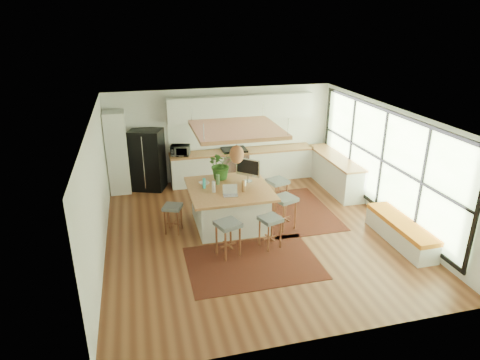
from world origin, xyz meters
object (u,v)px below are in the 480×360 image
object	(u,v)px
microwave	(180,149)
stool_near_right	(270,232)
island_plant	(221,167)
stool_right_front	(284,214)
island	(229,206)
fridge	(147,157)
monitor	(248,171)
laptop	(230,191)
stool_near_left	(228,240)
stool_right_back	(277,195)
stool_left_side	(173,218)

from	to	relation	value
microwave	stool_near_right	bearing A→B (deg)	-56.18
island_plant	stool_right_front	bearing A→B (deg)	-42.01
island	stool_right_front	xyz separation A→B (m)	(1.18, -0.49, -0.11)
fridge	monitor	size ratio (longest dim) A/B	2.77
laptop	monitor	size ratio (longest dim) A/B	0.55
stool_near_right	monitor	bearing A→B (deg)	93.35
stool_near_left	stool_right_back	world-z (taller)	stool_right_back
island	stool_right_back	xyz separation A→B (m)	(1.36, 0.57, -0.11)
stool_right_front	stool_right_back	distance (m)	1.08
island	laptop	distance (m)	0.74
stool_right_front	island_plant	distance (m)	1.87
stool_near_right	island_plant	world-z (taller)	island_plant
stool_right_front	microwave	xyz separation A→B (m)	(-1.98, 3.16, 0.75)
island	stool_near_left	world-z (taller)	island
stool_near_right	stool_right_front	size ratio (longest dim) A/B	0.89
fridge	island	xyz separation A→B (m)	(1.72, -2.69, -0.46)
stool_left_side	stool_near_right	bearing A→B (deg)	-31.39
monitor	stool_right_back	bearing A→B (deg)	63.08
stool_near_right	stool_right_back	world-z (taller)	stool_right_back
stool_left_side	island_plant	world-z (taller)	island_plant
island	stool_right_back	size ratio (longest dim) A/B	2.38
monitor	stool_right_front	bearing A→B (deg)	-5.15
fridge	island	bearing A→B (deg)	-37.09
stool_left_side	laptop	size ratio (longest dim) A/B	1.94
stool_near_right	laptop	world-z (taller)	laptop
monitor	island_plant	xyz separation A→B (m)	(-0.57, 0.35, 0.02)
island	stool_near_left	xyz separation A→B (m)	(-0.33, -1.34, -0.11)
laptop	microwave	size ratio (longest dim) A/B	0.66
stool_near_left	stool_near_right	distance (m)	0.94
stool_right_front	stool_right_back	world-z (taller)	stool_right_front
island	stool_left_side	world-z (taller)	island
island	laptop	size ratio (longest dim) A/B	5.45
island	stool_near_left	size ratio (longest dim) A/B	2.44
laptop	monitor	xyz separation A→B (m)	(0.58, 0.72, 0.14)
stool_right_back	monitor	world-z (taller)	monitor
stool_right_back	laptop	xyz separation A→B (m)	(-1.44, -1.02, 0.70)
stool_right_back	island_plant	size ratio (longest dim) A/B	1.08
island	island_plant	bearing A→B (deg)	95.20
stool_right_front	stool_left_side	bearing A→B (deg)	170.16
microwave	stool_right_front	bearing A→B (deg)	-43.86
laptop	island_plant	size ratio (longest dim) A/B	0.47
stool_near_left	island_plant	bearing A→B (deg)	81.96
stool_right_back	monitor	size ratio (longest dim) A/B	1.26
island	island_plant	xyz separation A→B (m)	(-0.06, 0.62, 0.75)
stool_near_left	monitor	world-z (taller)	monitor
stool_right_front	monitor	xyz separation A→B (m)	(-0.67, 0.76, 0.83)
island_plant	fridge	bearing A→B (deg)	128.76
island	island_plant	world-z (taller)	island_plant
island	stool_right_front	size ratio (longest dim) A/B	2.36
stool_near_right	laptop	size ratio (longest dim) A/B	2.07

